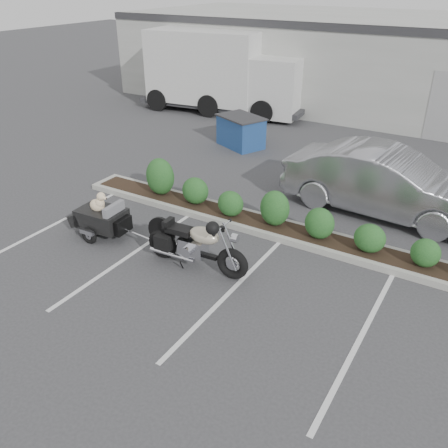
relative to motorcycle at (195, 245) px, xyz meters
The scene contains 8 objects.
ground 0.62m from the motorcycle, 111.06° to the left, with size 90.00×90.00×0.00m, color #38383A.
planter_kerb 2.64m from the motorcycle, 69.38° to the left, with size 12.00×1.00×0.15m, color #9E9E93.
building 17.29m from the motorcycle, 90.29° to the left, with size 26.00×10.00×4.00m, color #9EA099.
motorcycle is the anchor object (origin of this frame).
pet_trailer 2.79m from the motorcycle, behind, with size 2.00×1.12×1.19m.
sedan 5.62m from the motorcycle, 60.41° to the left, with size 1.86×5.33×1.76m, color #9E9EA5.
dumpster 8.37m from the motorcycle, 112.63° to the left, with size 2.06×1.78×1.13m.
delivery_truck 13.46m from the motorcycle, 118.58° to the left, with size 7.98×3.48×3.54m.
Camera 1 is at (5.18, -7.44, 5.80)m, focal length 38.00 mm.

